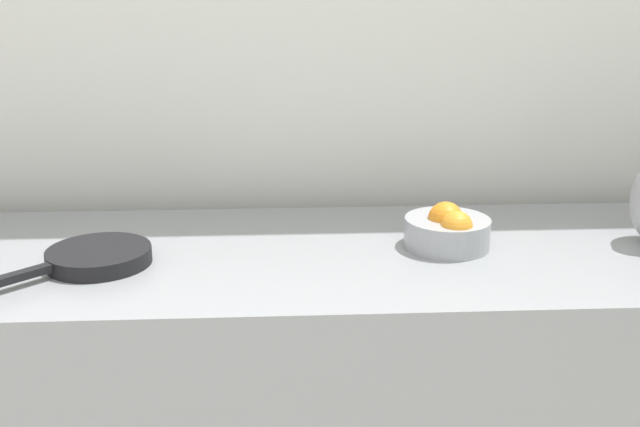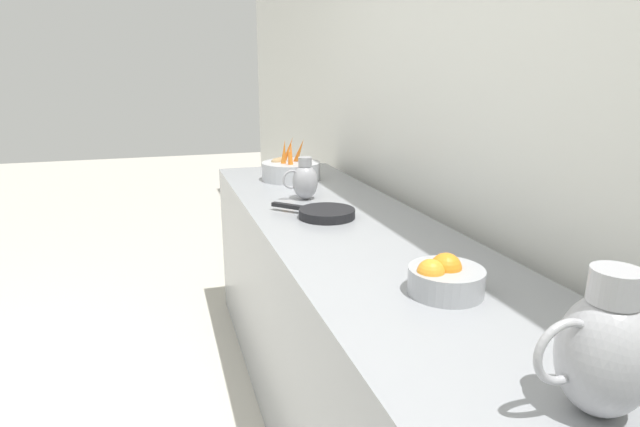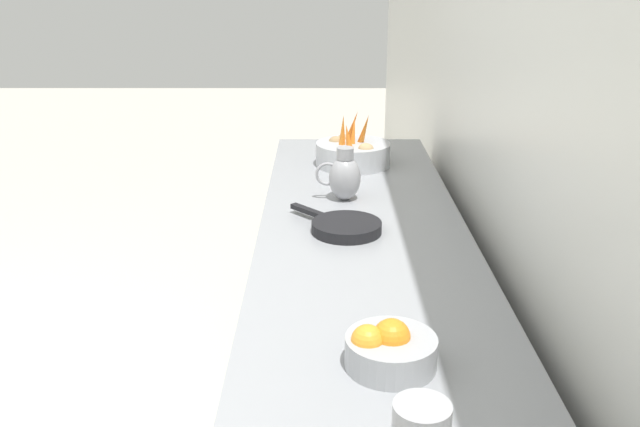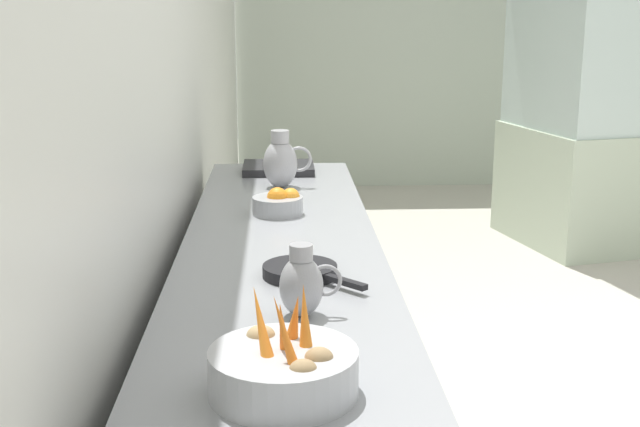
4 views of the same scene
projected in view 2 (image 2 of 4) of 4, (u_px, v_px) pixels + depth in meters
The scene contains 7 objects.
tile_wall_left at pixel (634, 37), 1.21m from camera, with size 0.10×8.97×3.00m, color silver.
prep_counter at pixel (369, 356), 1.83m from camera, with size 0.67×3.04×0.87m, color gray.
vegetable_colander at pixel (291, 170), 2.69m from camera, with size 0.31×0.31×0.23m.
orange_bowl at pixel (444, 278), 1.29m from camera, with size 0.19×0.19×0.11m.
metal_pitcher_tall at pixel (604, 350), 0.82m from camera, with size 0.21×0.15×0.25m.
metal_pitcher_short at pixel (305, 180), 2.26m from camera, with size 0.16×0.11×0.19m.
skillet_on_counter at pixel (326, 213), 1.99m from camera, with size 0.29×0.30×0.03m.
Camera 2 is at (-0.85, 1.42, 1.42)m, focal length 28.57 mm.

